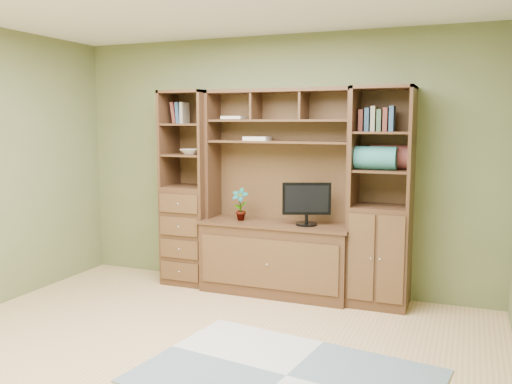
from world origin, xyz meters
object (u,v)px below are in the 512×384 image
at_px(left_tower, 189,188).
at_px(monitor, 307,196).
at_px(center_hutch, 276,193).
at_px(right_tower, 381,198).

bearing_deg(left_tower, monitor, -3.24).
xyz_separation_m(center_hutch, monitor, (0.33, -0.03, -0.01)).
height_order(left_tower, monitor, left_tower).
relative_size(left_tower, monitor, 3.57).
distance_m(center_hutch, left_tower, 1.00).
relative_size(left_tower, right_tower, 1.00).
height_order(center_hutch, right_tower, same).
distance_m(left_tower, right_tower, 2.02).
xyz_separation_m(center_hutch, left_tower, (-1.00, 0.04, 0.00)).
relative_size(center_hutch, left_tower, 1.00).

